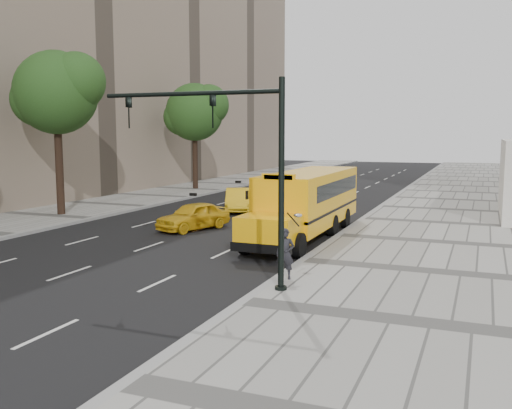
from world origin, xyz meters
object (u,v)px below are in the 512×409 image
at_px(tree_b, 57,92).
at_px(pedestrian, 285,254).
at_px(taxi_near, 193,216).
at_px(traffic_signal, 237,157).
at_px(school_bus, 308,198).
at_px(tree_c, 195,112).
at_px(taxi_far, 238,200).

relative_size(tree_b, pedestrian, 5.77).
relative_size(tree_b, taxi_near, 2.34).
bearing_deg(traffic_signal, school_bus, 94.05).
distance_m(tree_c, traffic_signal, 31.11).
xyz_separation_m(tree_c, taxi_near, (9.12, -17.58, -5.86)).
height_order(tree_c, taxi_near, tree_c).
xyz_separation_m(tree_b, traffic_signal, (15.60, -10.34, -2.99)).
bearing_deg(taxi_far, school_bus, -67.97).
distance_m(tree_b, taxi_far, 12.16).
bearing_deg(traffic_signal, tree_b, 146.47).
xyz_separation_m(pedestrian, traffic_signal, (-1.11, -1.26, 3.13)).
xyz_separation_m(tree_b, school_bus, (14.91, -0.58, -5.32)).
relative_size(school_bus, pedestrian, 7.09).
distance_m(tree_c, school_bus, 23.14).
xyz_separation_m(taxi_near, taxi_far, (-0.65, 7.04, 0.02)).
height_order(school_bus, taxi_far, school_bus).
bearing_deg(pedestrian, tree_c, 111.94).
bearing_deg(school_bus, taxi_near, -174.71).
relative_size(tree_c, taxi_near, 2.21).
bearing_deg(school_bus, pedestrian, -78.05).
relative_size(tree_b, tree_c, 1.06).
bearing_deg(taxi_near, pedestrian, -26.67).
xyz_separation_m(taxi_near, pedestrian, (7.59, -7.97, 0.28)).
height_order(tree_c, traffic_signal, tree_c).
bearing_deg(taxi_far, pedestrian, -83.89).
bearing_deg(taxi_near, traffic_signal, -35.18).
bearing_deg(traffic_signal, taxi_near, 125.07).
bearing_deg(traffic_signal, taxi_far, 113.65).
xyz_separation_m(taxi_far, pedestrian, (8.23, -15.02, 0.26)).
height_order(tree_b, traffic_signal, tree_b).
bearing_deg(taxi_far, tree_b, -167.65).
height_order(tree_b, taxi_near, tree_b).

